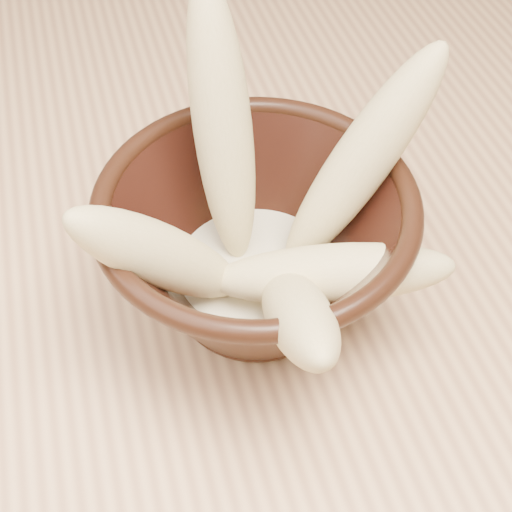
{
  "coord_description": "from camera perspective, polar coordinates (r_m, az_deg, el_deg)",
  "views": [
    {
      "loc": [
        -0.0,
        -0.36,
        1.15
      ],
      "look_at": [
        0.08,
        -0.08,
        0.8
      ],
      "focal_mm": 50.0,
      "sensor_mm": 36.0,
      "label": 1
    }
  ],
  "objects": [
    {
      "name": "banana_front",
      "position": [
        0.39,
        3.35,
        -4.67
      ],
      "size": [
        0.06,
        0.14,
        0.11
      ],
      "primitive_type": "ellipsoid",
      "rotation": [
        0.95,
        0.0,
        -0.14
      ],
      "color": "tan",
      "rests_on": "bowl"
    },
    {
      "name": "milk_puddle",
      "position": [
        0.47,
        0.0,
        -1.37
      ],
      "size": [
        0.11,
        0.11,
        0.02
      ],
      "primitive_type": "cylinder",
      "color": "beige",
      "rests_on": "bowl"
    },
    {
      "name": "banana_upright",
      "position": [
        0.44,
        -2.71,
        10.34
      ],
      "size": [
        0.04,
        0.1,
        0.18
      ],
      "primitive_type": "ellipsoid",
      "rotation": [
        0.39,
        0.0,
        3.12
      ],
      "color": "tan",
      "rests_on": "bowl"
    },
    {
      "name": "banana_across",
      "position": [
        0.43,
        5.97,
        -1.43
      ],
      "size": [
        0.15,
        0.08,
        0.06
      ],
      "primitive_type": "ellipsoid",
      "rotation": [
        1.42,
        0.0,
        1.25
      ],
      "color": "tan",
      "rests_on": "bowl"
    },
    {
      "name": "bowl",
      "position": [
        0.45,
        0.0,
        0.76
      ],
      "size": [
        0.2,
        0.2,
        0.11
      ],
      "rotation": [
        0.0,
        0.0,
        -0.31
      ],
      "color": "black",
      "rests_on": "table"
    },
    {
      "name": "table",
      "position": [
        0.6,
        -9.03,
        -4.37
      ],
      "size": [
        1.2,
        0.8,
        0.75
      ],
      "color": "#DEAD7A",
      "rests_on": "ground"
    },
    {
      "name": "banana_left",
      "position": [
        0.41,
        -7.63,
        0.04
      ],
      "size": [
        0.12,
        0.05,
        0.13
      ],
      "primitive_type": "ellipsoid",
      "rotation": [
        0.72,
        0.0,
        -1.42
      ],
      "color": "tan",
      "rests_on": "bowl"
    },
    {
      "name": "banana_right",
      "position": [
        0.44,
        8.4,
        7.5
      ],
      "size": [
        0.13,
        0.07,
        0.16
      ],
      "primitive_type": "ellipsoid",
      "rotation": [
        0.62,
        0.0,
        1.82
      ],
      "color": "tan",
      "rests_on": "bowl"
    }
  ]
}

